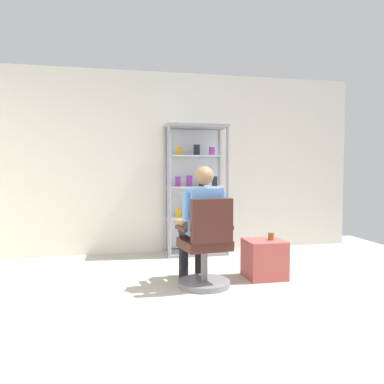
{
  "coord_description": "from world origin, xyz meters",
  "views": [
    {
      "loc": [
        -0.86,
        -2.83,
        1.27
      ],
      "look_at": [
        0.07,
        1.44,
        1.0
      ],
      "focal_mm": 36.11,
      "sensor_mm": 36.0,
      "label": 1
    }
  ],
  "objects_px": {
    "seated_shopkeeper": "(201,219)",
    "storage_crate": "(264,259)",
    "office_chair": "(206,251)",
    "tea_glass": "(271,236)",
    "display_cabinet_main": "(195,189)"
  },
  "relations": [
    {
      "from": "seated_shopkeeper",
      "to": "storage_crate",
      "type": "relative_size",
      "value": 2.92
    },
    {
      "from": "office_chair",
      "to": "tea_glass",
      "type": "xyz_separation_m",
      "value": [
        0.83,
        0.21,
        0.09
      ]
    },
    {
      "from": "storage_crate",
      "to": "tea_glass",
      "type": "relative_size",
      "value": 5.13
    },
    {
      "from": "seated_shopkeeper",
      "to": "tea_glass",
      "type": "relative_size",
      "value": 15.01
    },
    {
      "from": "office_chair",
      "to": "storage_crate",
      "type": "relative_size",
      "value": 2.18
    },
    {
      "from": "display_cabinet_main",
      "to": "tea_glass",
      "type": "height_order",
      "value": "display_cabinet_main"
    },
    {
      "from": "seated_shopkeeper",
      "to": "office_chair",
      "type": "bearing_deg",
      "value": -82.46
    },
    {
      "from": "display_cabinet_main",
      "to": "office_chair",
      "type": "bearing_deg",
      "value": -98.61
    },
    {
      "from": "office_chair",
      "to": "tea_glass",
      "type": "relative_size",
      "value": 11.17
    },
    {
      "from": "seated_shopkeeper",
      "to": "storage_crate",
      "type": "xyz_separation_m",
      "value": [
        0.77,
        0.06,
        -0.49
      ]
    },
    {
      "from": "seated_shopkeeper",
      "to": "display_cabinet_main",
      "type": "bearing_deg",
      "value": 79.7
    },
    {
      "from": "office_chair",
      "to": "storage_crate",
      "type": "height_order",
      "value": "office_chair"
    },
    {
      "from": "tea_glass",
      "to": "office_chair",
      "type": "bearing_deg",
      "value": -165.88
    },
    {
      "from": "display_cabinet_main",
      "to": "seated_shopkeeper",
      "type": "relative_size",
      "value": 1.47
    },
    {
      "from": "display_cabinet_main",
      "to": "office_chair",
      "type": "height_order",
      "value": "display_cabinet_main"
    }
  ]
}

